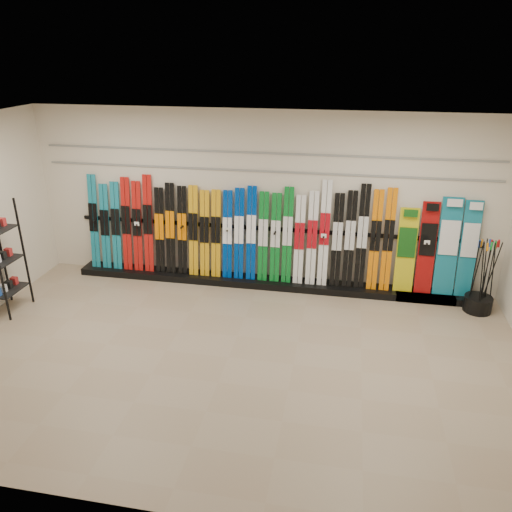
# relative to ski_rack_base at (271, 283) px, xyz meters

# --- Properties ---
(floor) EXTENTS (8.00, 8.00, 0.00)m
(floor) POSITION_rel_ski_rack_base_xyz_m (-0.22, -2.28, -0.06)
(floor) COLOR #9D866C
(floor) RESTS_ON ground
(back_wall) EXTENTS (8.00, 0.00, 8.00)m
(back_wall) POSITION_rel_ski_rack_base_xyz_m (-0.22, 0.22, 1.44)
(back_wall) COLOR beige
(back_wall) RESTS_ON floor
(ceiling) EXTENTS (8.00, 8.00, 0.00)m
(ceiling) POSITION_rel_ski_rack_base_xyz_m (-0.22, -2.28, 2.94)
(ceiling) COLOR silver
(ceiling) RESTS_ON back_wall
(ski_rack_base) EXTENTS (8.00, 0.40, 0.12)m
(ski_rack_base) POSITION_rel_ski_rack_base_xyz_m (0.00, 0.00, 0.00)
(ski_rack_base) COLOR black
(ski_rack_base) RESTS_ON floor
(skis) EXTENTS (5.37, 0.25, 1.79)m
(skis) POSITION_rel_ski_rack_base_xyz_m (-0.66, 0.06, 0.87)
(skis) COLOR teal
(skis) RESTS_ON ski_rack_base
(snowboards) EXTENTS (1.25, 0.25, 1.61)m
(snowboards) POSITION_rel_ski_rack_base_xyz_m (2.71, 0.08, 0.82)
(snowboards) COLOR gold
(snowboards) RESTS_ON ski_rack_base
(accessory_rack) EXTENTS (0.40, 0.60, 1.78)m
(accessory_rack) POSITION_rel_ski_rack_base_xyz_m (-3.97, -1.62, 0.83)
(accessory_rack) COLOR black
(accessory_rack) RESTS_ON floor
(pole_bin) EXTENTS (0.43, 0.43, 0.25)m
(pole_bin) POSITION_rel_ski_rack_base_xyz_m (3.38, -0.28, 0.07)
(pole_bin) COLOR black
(pole_bin) RESTS_ON floor
(ski_poles) EXTENTS (0.37, 0.27, 1.18)m
(ski_poles) POSITION_rel_ski_rack_base_xyz_m (3.39, -0.27, 0.55)
(ski_poles) COLOR black
(ski_poles) RESTS_ON pole_bin
(slatwall_rail_0) EXTENTS (7.60, 0.02, 0.03)m
(slatwall_rail_0) POSITION_rel_ski_rack_base_xyz_m (-0.22, 0.20, 1.94)
(slatwall_rail_0) COLOR gray
(slatwall_rail_0) RESTS_ON back_wall
(slatwall_rail_1) EXTENTS (7.60, 0.02, 0.03)m
(slatwall_rail_1) POSITION_rel_ski_rack_base_xyz_m (-0.22, 0.20, 2.24)
(slatwall_rail_1) COLOR gray
(slatwall_rail_1) RESTS_ON back_wall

